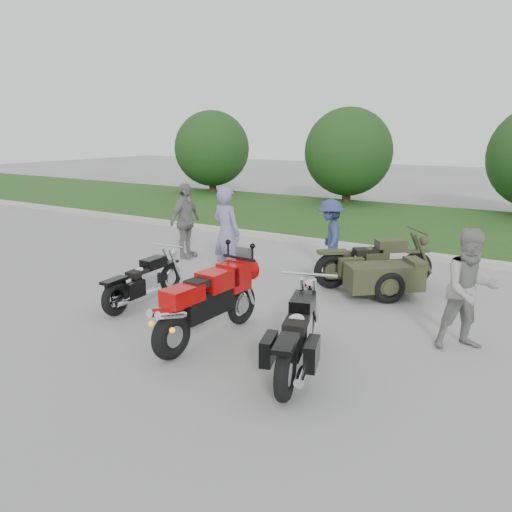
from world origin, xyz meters
The scene contains 13 objects.
ground centered at (0.00, 0.00, 0.00)m, with size 80.00×80.00×0.00m, color #9F9F9A.
curb centered at (0.00, 6.00, 0.07)m, with size 60.00×0.30×0.15m, color #B7B5AC.
grass_strip centered at (0.00, 10.15, 0.07)m, with size 60.00×8.00×0.14m, color #2E6021.
tree_far_left centered at (-10.00, 13.50, 2.19)m, with size 3.60×3.60×4.00m.
tree_mid_left centered at (-3.00, 13.50, 2.19)m, with size 3.60×3.60×4.00m.
sportbike_red centered at (0.56, -0.75, 0.63)m, with size 0.46×2.27×1.08m.
cruiser_left centered at (-1.43, -0.08, 0.40)m, with size 0.39×2.06×0.79m.
cruiser_right centered at (2.15, -0.90, 0.46)m, with size 0.90×2.29×0.90m.
cruiser_sidecar centered at (1.98, 2.77, 0.45)m, with size 2.14×2.16×0.96m.
person_stripe centered at (-1.11, 2.13, 0.98)m, with size 0.71×0.47×1.95m, color #847CA9.
person_grey centered at (3.88, 1.04, 0.88)m, with size 0.86×0.67×1.77m, color gray.
person_denim centered at (0.64, 3.51, 0.83)m, with size 1.07×0.61×1.65m, color navy.
person_back centered at (-2.98, 3.02, 0.92)m, with size 1.08×0.45×1.84m, color gray.
Camera 1 is at (4.87, -6.27, 3.08)m, focal length 35.00 mm.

